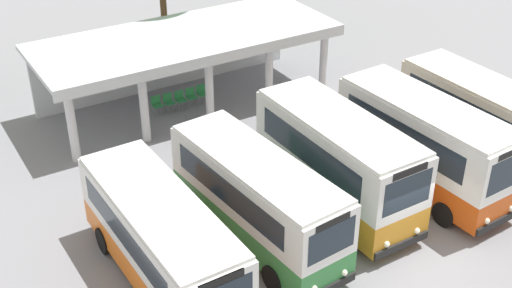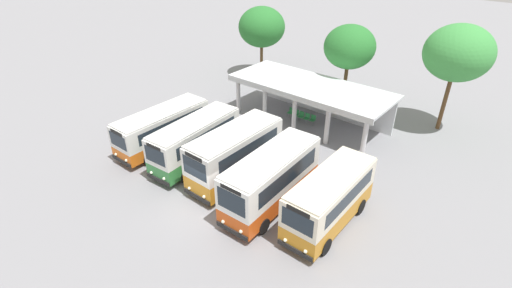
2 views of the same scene
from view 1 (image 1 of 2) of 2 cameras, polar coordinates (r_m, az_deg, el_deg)
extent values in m
plane|color=gray|center=(22.55, 13.16, -9.50)|extent=(180.00, 180.00, 0.00)
cylinder|color=black|center=(23.13, -7.87, -6.31)|extent=(0.24, 0.90, 0.90)
cylinder|color=black|center=(22.57, -12.74, -7.93)|extent=(0.24, 0.90, 0.90)
cube|color=orange|center=(20.92, -7.86, -9.54)|extent=(2.35, 7.37, 0.91)
cube|color=silver|center=(20.16, -8.10, -6.88)|extent=(2.35, 7.37, 1.53)
cube|color=silver|center=(19.68, -8.27, -4.96)|extent=(2.28, 7.15, 0.12)
cube|color=black|center=(17.20, -2.94, -11.46)|extent=(1.33, 0.08, 0.24)
cube|color=#1E2833|center=(20.57, -5.47, -5.67)|extent=(0.15, 5.86, 0.84)
cube|color=#1E2833|center=(19.90, -11.10, -7.58)|extent=(0.15, 5.86, 0.84)
cylinder|color=black|center=(21.64, 5.75, -9.14)|extent=(0.29, 0.92, 0.90)
cylinder|color=black|center=(20.64, 1.46, -11.27)|extent=(0.29, 0.92, 0.90)
cylinder|color=black|center=(24.38, -1.07, -3.85)|extent=(0.29, 0.92, 0.90)
cylinder|color=black|center=(23.50, -5.10, -5.46)|extent=(0.29, 0.92, 0.90)
cube|color=#337F3D|center=(22.18, 0.08, -6.33)|extent=(2.70, 7.25, 1.04)
cube|color=silver|center=(21.41, 0.08, -3.47)|extent=(2.70, 7.25, 1.63)
cube|color=silver|center=(20.94, 0.08, -1.49)|extent=(2.62, 7.03, 0.12)
cube|color=#1E2833|center=(19.19, 6.38, -8.09)|extent=(1.73, 0.20, 1.06)
cube|color=black|center=(18.80, 6.50, -6.55)|extent=(1.27, 0.16, 0.24)
cube|color=#1E2833|center=(21.98, 2.13, -2.35)|extent=(0.52, 5.66, 0.89)
cube|color=#1E2833|center=(20.96, -2.39, -4.17)|extent=(0.52, 5.66, 0.89)
sphere|color=#EAEACC|center=(20.41, 7.45, -10.70)|extent=(0.20, 0.20, 0.20)
cylinder|color=black|center=(23.62, 11.94, -5.87)|extent=(0.23, 0.90, 0.90)
cylinder|color=black|center=(22.38, 7.71, -7.73)|extent=(0.23, 0.90, 0.90)
cylinder|color=black|center=(26.23, 5.75, -1.30)|extent=(0.23, 0.90, 0.90)
cylinder|color=black|center=(25.12, 1.69, -2.72)|extent=(0.23, 0.90, 0.90)
cube|color=orange|center=(23.97, 6.72, -3.23)|extent=(2.39, 6.85, 1.18)
cube|color=silver|center=(23.18, 6.94, -0.13)|extent=(2.39, 6.85, 1.83)
cube|color=silver|center=(22.70, 7.09, 2.00)|extent=(2.32, 6.65, 0.12)
cube|color=black|center=(22.20, 12.14, -8.34)|extent=(2.21, 0.12, 0.28)
cube|color=#1E2833|center=(21.05, 12.64, -4.00)|extent=(1.91, 0.07, 1.19)
cube|color=black|center=(20.65, 12.87, -2.29)|extent=(1.40, 0.06, 0.24)
cube|color=#1E2833|center=(23.88, 8.98, 0.82)|extent=(0.10, 5.46, 1.01)
cube|color=#1E2833|center=(22.60, 4.49, -0.69)|extent=(0.10, 5.46, 1.01)
sphere|color=#EAEACC|center=(22.40, 13.42, -7.12)|extent=(0.20, 0.20, 0.20)
sphere|color=#EAEACC|center=(21.65, 10.96, -8.28)|extent=(0.20, 0.20, 0.20)
cylinder|color=black|center=(25.46, 18.77, -4.04)|extent=(0.26, 0.91, 0.90)
cylinder|color=black|center=(24.02, 15.57, -5.73)|extent=(0.26, 0.91, 0.90)
cylinder|color=black|center=(27.77, 11.87, 0.08)|extent=(0.26, 0.91, 0.90)
cylinder|color=black|center=(26.45, 8.60, -1.22)|extent=(0.26, 0.91, 0.90)
cube|color=#D14C14|center=(25.60, 13.71, -1.73)|extent=(2.58, 7.17, 1.08)
cube|color=white|center=(24.87, 14.12, 1.16)|extent=(2.58, 7.17, 1.87)
cube|color=white|center=(24.41, 14.41, 3.20)|extent=(2.50, 6.96, 0.12)
cube|color=black|center=(24.06, 19.71, -6.23)|extent=(2.12, 0.21, 0.28)
cube|color=#1E2833|center=(23.04, 20.44, -2.31)|extent=(1.82, 0.14, 1.22)
cube|color=black|center=(22.66, 20.78, -0.68)|extent=(1.34, 0.12, 0.24)
cube|color=#1E2833|center=(25.66, 15.66, 2.01)|extent=(0.32, 5.65, 1.03)
cube|color=#1E2833|center=(24.17, 12.17, 0.65)|extent=(0.32, 5.65, 1.03)
sphere|color=#EAEACC|center=(24.32, 20.70, -5.11)|extent=(0.20, 0.20, 0.20)
sphere|color=#EAEACC|center=(23.46, 18.89, -6.15)|extent=(0.20, 0.20, 0.20)
cylinder|color=black|center=(26.75, 19.27, -2.37)|extent=(0.24, 0.90, 0.90)
cylinder|color=black|center=(30.31, 16.16, 2.19)|extent=(0.24, 0.90, 0.90)
cylinder|color=black|center=(28.92, 13.37, 1.19)|extent=(0.24, 0.90, 0.90)
cube|color=orange|center=(28.26, 17.77, 0.91)|extent=(2.29, 6.47, 1.12)
cube|color=beige|center=(27.65, 18.21, 3.37)|extent=(2.29, 6.47, 1.61)
cube|color=beige|center=(27.29, 18.50, 4.99)|extent=(2.22, 6.28, 0.12)
cube|color=#1E2833|center=(28.46, 19.50, 4.03)|extent=(0.14, 5.15, 0.88)
cube|color=#1E2833|center=(26.92, 16.56, 3.03)|extent=(0.14, 5.15, 0.88)
cylinder|color=silver|center=(27.08, -15.27, 1.58)|extent=(0.36, 0.36, 3.20)
cylinder|color=silver|center=(27.88, -9.43, 3.16)|extent=(0.36, 0.36, 3.20)
cylinder|color=silver|center=(28.97, -3.95, 4.61)|extent=(0.36, 0.36, 3.20)
cylinder|color=silver|center=(30.32, 1.10, 5.90)|extent=(0.36, 0.36, 3.20)
cylinder|color=silver|center=(31.90, 5.71, 7.04)|extent=(0.36, 0.36, 3.20)
cube|color=silver|center=(32.59, -7.58, 7.45)|extent=(12.83, 0.20, 3.20)
cube|color=silver|center=(30.02, -5.95, 9.01)|extent=(13.33, 5.28, 0.20)
cube|color=silver|center=(27.96, -3.57, 6.93)|extent=(13.33, 0.10, 0.28)
cylinder|color=slate|center=(30.40, -7.80, 2.79)|extent=(0.03, 0.03, 0.44)
cylinder|color=slate|center=(30.28, -8.40, 2.62)|extent=(0.03, 0.03, 0.44)
cylinder|color=slate|center=(30.69, -8.09, 3.04)|extent=(0.03, 0.03, 0.44)
cylinder|color=slate|center=(30.57, -8.68, 2.88)|extent=(0.03, 0.03, 0.44)
cube|color=#2D8C47|center=(30.37, -8.28, 3.23)|extent=(0.45, 0.45, 0.04)
cube|color=#2D8C47|center=(30.45, -8.46, 3.71)|extent=(0.44, 0.05, 0.40)
cylinder|color=slate|center=(30.58, -6.84, 3.03)|extent=(0.03, 0.03, 0.44)
cylinder|color=slate|center=(30.45, -7.43, 2.87)|extent=(0.03, 0.03, 0.44)
cylinder|color=slate|center=(30.87, -7.13, 3.29)|extent=(0.03, 0.03, 0.44)
cylinder|color=slate|center=(30.74, -7.72, 3.12)|extent=(0.03, 0.03, 0.44)
cube|color=#2D8C47|center=(30.55, -7.31, 3.48)|extent=(0.45, 0.45, 0.04)
cube|color=#2D8C47|center=(30.63, -7.50, 3.95)|extent=(0.44, 0.05, 0.40)
cylinder|color=slate|center=(30.75, -5.87, 3.26)|extent=(0.03, 0.03, 0.44)
cylinder|color=slate|center=(30.62, -6.46, 3.09)|extent=(0.03, 0.03, 0.44)
cylinder|color=slate|center=(31.04, -6.17, 3.51)|extent=(0.03, 0.03, 0.44)
cylinder|color=slate|center=(30.90, -6.75, 3.34)|extent=(0.03, 0.03, 0.44)
cube|color=#2D8C47|center=(30.72, -6.34, 3.70)|extent=(0.45, 0.45, 0.04)
cube|color=#2D8C47|center=(30.79, -6.53, 4.17)|extent=(0.44, 0.05, 0.40)
cylinder|color=slate|center=(30.97, -4.95, 3.51)|extent=(0.03, 0.03, 0.44)
cylinder|color=slate|center=(30.83, -5.53, 3.35)|extent=(0.03, 0.03, 0.44)
cylinder|color=slate|center=(31.25, -5.26, 3.76)|extent=(0.03, 0.03, 0.44)
cylinder|color=slate|center=(31.12, -5.83, 3.60)|extent=(0.03, 0.03, 0.44)
cube|color=#2D8C47|center=(30.94, -5.42, 3.95)|extent=(0.45, 0.45, 0.04)
cube|color=#2D8C47|center=(31.01, -5.61, 4.42)|extent=(0.44, 0.05, 0.40)
cylinder|color=slate|center=(31.23, -4.08, 3.79)|extent=(0.03, 0.03, 0.44)
cylinder|color=slate|center=(31.08, -4.65, 3.63)|extent=(0.03, 0.03, 0.44)
cylinder|color=slate|center=(31.51, -4.39, 4.03)|extent=(0.03, 0.03, 0.44)
cylinder|color=slate|center=(31.36, -4.95, 3.87)|extent=(0.03, 0.03, 0.44)
cube|color=#2D8C47|center=(31.19, -4.53, 4.22)|extent=(0.45, 0.45, 0.04)
cube|color=#2D8C47|center=(31.26, -4.72, 4.69)|extent=(0.44, 0.05, 0.40)
cylinder|color=brown|center=(34.47, -7.67, 9.51)|extent=(0.32, 0.32, 4.06)
camera|label=2|loc=(26.67, 60.62, 16.57)|focal=26.10mm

